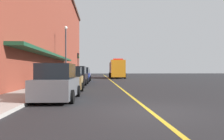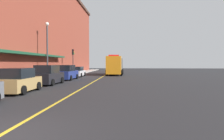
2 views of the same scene
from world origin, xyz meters
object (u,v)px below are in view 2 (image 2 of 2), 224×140
at_px(utility_truck, 115,66).
at_px(parked_car_3, 66,73).
at_px(parked_car_4, 77,72).
at_px(street_lamp_left, 47,44).
at_px(parking_meter_1, 58,71).
at_px(traffic_light_near, 73,57).
at_px(parked_car_1, 19,81).
at_px(parked_car_2, 48,75).

bearing_deg(utility_truck, parked_car_3, -25.58).
distance_m(parked_car_4, street_lamp_left, 8.37).
height_order(parking_meter_1, traffic_light_near, traffic_light_near).
distance_m(parked_car_1, traffic_light_near, 20.40).
distance_m(street_lamp_left, traffic_light_near, 9.87).
bearing_deg(parked_car_3, traffic_light_near, 9.75).
relative_size(parked_car_4, street_lamp_left, 0.66).
relative_size(parked_car_3, traffic_light_near, 1.12).
distance_m(parked_car_3, parked_car_4, 6.01).
distance_m(parked_car_3, parking_meter_1, 1.59).
height_order(parked_car_4, traffic_light_near, traffic_light_near).
bearing_deg(parking_meter_1, parked_car_4, 75.27).
distance_m(parked_car_1, parked_car_2, 5.62).
distance_m(utility_truck, traffic_light_near, 7.63).
distance_m(parked_car_3, street_lamp_left, 4.25).
distance_m(parking_meter_1, street_lamp_left, 3.93).
bearing_deg(parked_car_2, street_lamp_left, 22.85).
bearing_deg(street_lamp_left, parked_car_3, 32.30).
height_order(parked_car_4, parking_meter_1, parked_car_4).
distance_m(parked_car_1, street_lamp_left, 11.22).
relative_size(parked_car_2, utility_truck, 0.52).
relative_size(parked_car_3, utility_truck, 0.58).
bearing_deg(parked_car_4, parking_meter_1, 164.82).
relative_size(parked_car_2, street_lamp_left, 0.62).
xyz_separation_m(parking_meter_1, street_lamp_left, (-0.60, -1.99, 3.34)).
bearing_deg(parked_car_1, parking_meter_1, 4.24).
height_order(parked_car_3, utility_truck, utility_truck).
bearing_deg(street_lamp_left, parking_meter_1, 73.22).
relative_size(parked_car_1, parked_car_3, 0.87).
bearing_deg(parking_meter_1, parked_car_2, -79.17).
xyz_separation_m(parking_meter_1, traffic_light_near, (0.06, 7.77, 2.10)).
bearing_deg(traffic_light_near, parked_car_4, -62.05).
bearing_deg(utility_truck, parking_meter_1, -32.76).
bearing_deg(parked_car_2, parked_car_3, 0.51).
height_order(parked_car_1, parking_meter_1, parked_car_1).
relative_size(parked_car_1, street_lamp_left, 0.60).
bearing_deg(utility_truck, street_lamp_left, -30.36).
xyz_separation_m(parked_car_1, parked_car_4, (0.06, 17.73, -0.07)).
xyz_separation_m(parked_car_2, parked_car_4, (0.08, 12.11, -0.14)).
bearing_deg(parked_car_4, street_lamp_left, 164.25).
xyz_separation_m(utility_truck, street_lamp_left, (-7.64, -12.46, 2.73)).
height_order(parked_car_2, parking_meter_1, parked_car_2).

